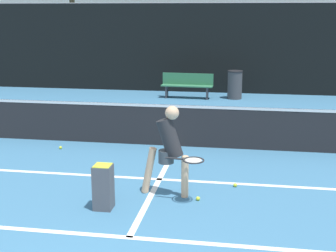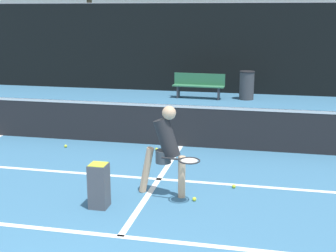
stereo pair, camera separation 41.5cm
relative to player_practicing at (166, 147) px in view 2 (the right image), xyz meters
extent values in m
cube|color=white|center=(-0.30, -1.57, -0.84)|extent=(11.00, 0.10, 0.01)
cube|color=white|center=(-0.30, 0.71, -0.84)|extent=(8.25, 0.10, 0.01)
cube|color=white|center=(-0.30, 0.67, -0.84)|extent=(0.10, 4.48, 0.01)
cube|color=#232326|center=(-0.30, 2.91, -0.37)|extent=(11.00, 0.02, 0.95)
cube|color=white|center=(-0.30, 2.91, 0.08)|extent=(11.00, 0.03, 0.06)
cube|color=black|center=(-0.30, 10.25, 0.78)|extent=(24.00, 0.06, 3.24)
cylinder|color=slate|center=(-0.30, 10.25, 2.42)|extent=(24.00, 0.04, 0.04)
cylinder|color=#DBAD84|center=(0.26, -0.03, -0.49)|extent=(0.12, 0.12, 0.70)
cylinder|color=#DBAD84|center=(-0.35, 0.05, -0.44)|extent=(0.28, 0.15, 0.81)
cylinder|color=#3F474C|center=(-0.05, 0.01, -0.18)|extent=(0.25, 0.25, 0.21)
cylinder|color=#262628|center=(0.01, 0.01, 0.14)|extent=(0.46, 0.29, 0.70)
sphere|color=#DBAD84|center=(0.05, 0.00, 0.56)|extent=(0.22, 0.22, 0.22)
cylinder|color=#262628|center=(0.12, -0.22, -0.13)|extent=(0.30, 0.07, 0.03)
torus|color=#262628|center=(0.43, -0.26, -0.13)|extent=(0.38, 0.38, 0.02)
cylinder|color=beige|center=(0.43, -0.26, -0.13)|extent=(0.29, 0.29, 0.01)
sphere|color=#D1E033|center=(-0.76, 2.45, -0.81)|extent=(0.07, 0.07, 0.07)
sphere|color=#D1E033|center=(0.50, -0.15, -0.81)|extent=(0.07, 0.07, 0.07)
sphere|color=#D1E033|center=(1.08, 0.56, -0.81)|extent=(0.07, 0.07, 0.07)
sphere|color=#D1E033|center=(-2.81, 2.25, -0.81)|extent=(0.07, 0.07, 0.07)
cube|color=#4C4C51|center=(-0.91, -0.69, -0.49)|extent=(0.28, 0.28, 0.70)
cube|color=#D1E033|center=(-0.91, -0.69, -0.16)|extent=(0.25, 0.25, 0.06)
cube|color=#33724C|center=(-0.81, 8.86, -0.40)|extent=(1.82, 0.45, 0.04)
cube|color=#33724C|center=(-0.80, 9.04, -0.19)|extent=(1.80, 0.13, 0.42)
cube|color=#333338|center=(-1.53, 8.90, -0.62)|extent=(0.06, 0.32, 0.44)
cube|color=#333338|center=(-0.09, 8.83, -0.62)|extent=(0.06, 0.32, 0.44)
cylinder|color=#3F3F42|center=(0.85, 9.07, -0.37)|extent=(0.50, 0.50, 0.94)
cylinder|color=black|center=(0.85, 9.07, 0.12)|extent=(0.52, 0.52, 0.04)
cube|color=maroon|center=(-3.61, 14.62, -0.40)|extent=(1.79, 4.70, 0.89)
cube|color=#1E2328|center=(-3.61, 14.38, 0.34)|extent=(1.51, 2.82, 0.59)
cylinder|color=black|center=(-2.80, 16.12, -0.54)|extent=(0.18, 0.60, 0.60)
cylinder|color=black|center=(-2.80, 13.12, -0.54)|extent=(0.18, 0.60, 0.60)
cylinder|color=brown|center=(-7.96, 17.13, 1.33)|extent=(0.28, 0.28, 4.34)
cube|color=#B2ADA3|center=(-0.30, 26.01, 2.44)|extent=(36.00, 2.40, 6.56)
camera|label=1|loc=(1.16, -7.19, 2.14)|focal=50.00mm
camera|label=2|loc=(1.57, -7.11, 2.14)|focal=50.00mm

